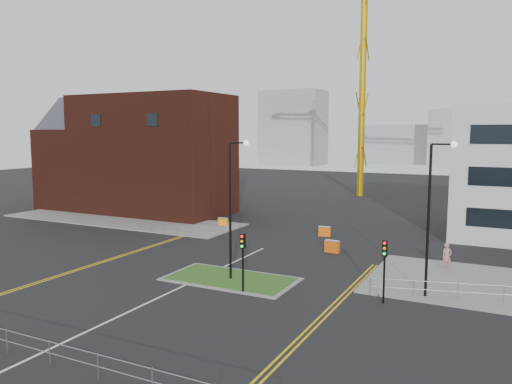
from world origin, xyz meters
TOP-DOWN VIEW (x-y plane):
  - ground at (0.00, 0.00)m, footprint 200.00×200.00m
  - pavement_left at (-20.00, 22.00)m, footprint 28.00×8.00m
  - island_kerb at (2.00, 8.00)m, footprint 8.60×4.60m
  - grass_island at (2.00, 8.00)m, footprint 8.00×4.00m
  - brick_building at (-22.97, 28.00)m, footprint 24.20×10.07m
  - tower_crane at (3.88, 54.53)m, footprint 52.91×5.21m
  - streetlamp_island at (2.22, 8.00)m, footprint 1.46×0.36m
  - streetlamp_right_near at (14.22, 10.00)m, footprint 1.46×0.36m
  - traffic_light_island at (4.00, 5.98)m, footprint 0.28×0.33m
  - traffic_light_right at (12.00, 7.98)m, footprint 0.28×0.33m
  - railing_front at (0.00, -6.00)m, footprint 24.05×0.05m
  - railing_left at (-11.00, 18.00)m, footprint 6.05×0.05m
  - centre_line at (0.00, 2.00)m, footprint 0.15×30.00m
  - yellow_left_a at (-9.00, 10.00)m, footprint 0.12×24.00m
  - yellow_left_b at (-8.70, 10.00)m, footprint 0.12×24.00m
  - yellow_right_a at (9.50, 6.00)m, footprint 0.12×20.00m
  - yellow_right_b at (9.80, 6.00)m, footprint 0.12×20.00m
  - skyline_a at (-40.00, 120.00)m, footprint 18.00×12.00m
  - skyline_b at (10.00, 130.00)m, footprint 24.00×12.00m
  - skyline_d at (-8.00, 140.00)m, footprint 30.00×12.00m
  - pedestrian at (14.46, 16.85)m, footprint 0.85×0.80m
  - barrier_left at (-8.00, 24.00)m, footprint 1.10×0.47m
  - barrier_mid at (3.00, 24.00)m, footprint 1.16×0.54m
  - barrier_right at (5.62, 18.22)m, footprint 1.24×0.56m

SIDE VIEW (x-z plane):
  - ground at x=0.00m, z-range 0.00..0.00m
  - centre_line at x=0.00m, z-range 0.00..0.01m
  - yellow_left_a at x=-9.00m, z-range 0.00..0.01m
  - yellow_left_b at x=-8.70m, z-range 0.00..0.01m
  - yellow_right_a at x=9.50m, z-range 0.00..0.01m
  - yellow_right_b at x=9.80m, z-range 0.00..0.01m
  - island_kerb at x=2.00m, z-range 0.00..0.08m
  - pavement_left at x=-20.00m, z-range 0.00..0.12m
  - grass_island at x=2.00m, z-range 0.00..0.12m
  - barrier_left at x=-8.00m, z-range 0.04..0.93m
  - barrier_mid at x=3.00m, z-range 0.04..0.98m
  - barrier_right at x=5.62m, z-range 0.04..1.05m
  - railing_left at x=-11.00m, z-range 0.19..1.29m
  - railing_front at x=0.00m, z-range 0.23..1.33m
  - pedestrian at x=14.46m, z-range 0.00..1.96m
  - traffic_light_island at x=4.00m, z-range 0.74..4.39m
  - traffic_light_right at x=12.00m, z-range 0.74..4.39m
  - streetlamp_island at x=2.22m, z-range 0.82..10.00m
  - streetlamp_right_near at x=14.22m, z-range 0.82..10.00m
  - skyline_d at x=-8.00m, z-range 0.00..12.00m
  - brick_building at x=-22.97m, z-range -0.27..13.97m
  - skyline_b at x=10.00m, z-range 0.00..16.00m
  - skyline_a at x=-40.00m, z-range 0.00..22.00m
  - tower_crane at x=3.88m, z-range 7.06..43.90m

